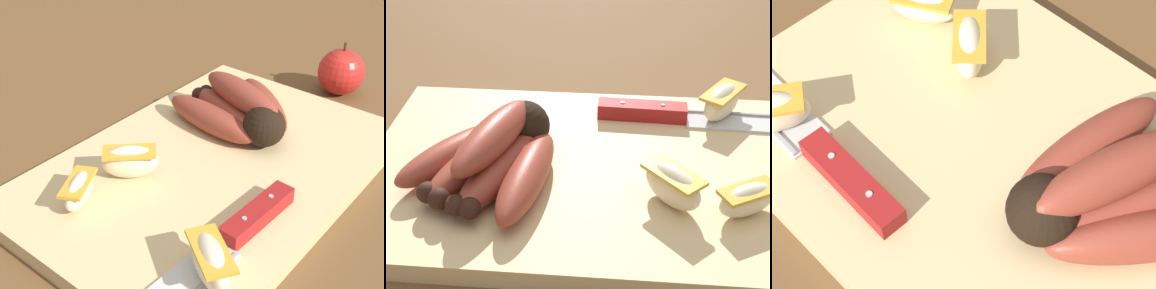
% 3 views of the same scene
% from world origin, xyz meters
% --- Properties ---
extents(ground_plane, '(6.00, 6.00, 0.00)m').
position_xyz_m(ground_plane, '(0.00, 0.00, 0.00)').
color(ground_plane, brown).
extents(cutting_board, '(0.45, 0.30, 0.02)m').
position_xyz_m(cutting_board, '(-0.00, 0.02, 0.01)').
color(cutting_board, '#DBBC84').
rests_on(cutting_board, ground_plane).
extents(banana_bunch, '(0.16, 0.17, 0.06)m').
position_xyz_m(banana_bunch, '(0.09, 0.04, 0.04)').
color(banana_bunch, black).
rests_on(banana_bunch, cutting_board).
extents(chefs_knife, '(0.28, 0.04, 0.02)m').
position_xyz_m(chefs_knife, '(-0.10, -0.08, 0.03)').
color(chefs_knife, silver).
rests_on(chefs_knife, cutting_board).
extents(apple_wedge_near, '(0.06, 0.06, 0.04)m').
position_xyz_m(apple_wedge_near, '(-0.08, 0.07, 0.04)').
color(apple_wedge_near, beige).
rests_on(apple_wedge_near, cutting_board).
extents(apple_wedge_middle, '(0.06, 0.07, 0.04)m').
position_xyz_m(apple_wedge_middle, '(-0.14, -0.09, 0.04)').
color(apple_wedge_middle, beige).
rests_on(apple_wedge_middle, cutting_board).
extents(apple_wedge_far, '(0.06, 0.05, 0.03)m').
position_xyz_m(apple_wedge_far, '(-0.15, 0.08, 0.04)').
color(apple_wedge_far, beige).
rests_on(apple_wedge_far, cutting_board).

